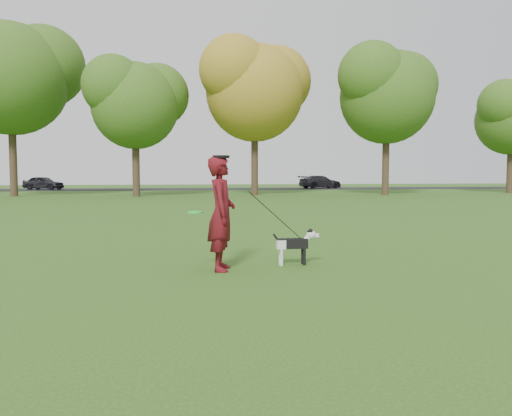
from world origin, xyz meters
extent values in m
plane|color=#285116|center=(0.00, 0.00, 0.00)|extent=(120.00, 120.00, 0.00)
cube|color=black|center=(0.00, 40.00, 0.01)|extent=(120.00, 7.00, 0.02)
imported|color=#510B14|center=(-0.65, -0.25, 0.89)|extent=(0.52, 0.71, 1.79)
cube|color=black|center=(0.54, 0.02, 0.36)|extent=(0.51, 0.16, 0.17)
cube|color=white|center=(0.35, 0.02, 0.35)|extent=(0.14, 0.16, 0.15)
cylinder|color=white|center=(0.35, -0.03, 0.14)|extent=(0.05, 0.05, 0.28)
cylinder|color=white|center=(0.35, 0.08, 0.14)|extent=(0.05, 0.05, 0.28)
cylinder|color=black|center=(0.74, -0.03, 0.14)|extent=(0.05, 0.05, 0.28)
cylinder|color=black|center=(0.74, 0.08, 0.14)|extent=(0.05, 0.05, 0.28)
cylinder|color=white|center=(0.77, 0.02, 0.40)|extent=(0.17, 0.10, 0.18)
sphere|color=white|center=(0.86, 0.02, 0.50)|extent=(0.16, 0.16, 0.16)
sphere|color=black|center=(0.85, 0.02, 0.53)|extent=(0.12, 0.12, 0.12)
cube|color=white|center=(0.95, 0.02, 0.49)|extent=(0.10, 0.06, 0.06)
sphere|color=black|center=(1.00, 0.02, 0.49)|extent=(0.03, 0.03, 0.03)
cone|color=black|center=(0.85, -0.02, 0.58)|extent=(0.06, 0.06, 0.06)
cone|color=black|center=(0.85, 0.06, 0.58)|extent=(0.06, 0.06, 0.06)
cylinder|color=black|center=(0.30, 0.02, 0.42)|extent=(0.17, 0.03, 0.23)
cylinder|color=black|center=(0.72, 0.02, 0.41)|extent=(0.11, 0.11, 0.02)
imported|color=black|center=(-13.43, 40.00, 0.64)|extent=(3.91, 2.60, 1.24)
imported|color=black|center=(12.70, 40.00, 0.65)|extent=(4.68, 2.83, 1.27)
cylinder|color=#1DEA35|center=(-1.06, -0.30, 0.92)|extent=(0.23, 0.23, 0.02)
cylinder|color=black|center=(-0.65, -0.25, 1.78)|extent=(0.26, 0.26, 0.04)
cylinder|color=#38281C|center=(-12.00, 27.00, 2.73)|extent=(0.48, 0.48, 5.46)
sphere|color=#426B1E|center=(-12.00, 27.00, 8.37)|extent=(7.28, 7.28, 7.28)
cylinder|color=#38281C|center=(-4.00, 25.50, 2.10)|extent=(0.48, 0.48, 4.20)
sphere|color=#426B1E|center=(-4.00, 25.50, 6.44)|extent=(5.60, 5.60, 5.60)
cylinder|color=#38281C|center=(4.00, 26.50, 2.52)|extent=(0.48, 0.48, 5.04)
sphere|color=#A58426|center=(4.00, 26.50, 7.73)|extent=(6.72, 6.72, 6.72)
cylinder|color=#38281C|center=(13.00, 25.00, 2.42)|extent=(0.48, 0.48, 4.83)
sphere|color=#426B1E|center=(13.00, 25.00, 7.41)|extent=(6.44, 6.44, 6.44)
cylinder|color=#38281C|center=(24.00, 27.00, 1.99)|extent=(0.48, 0.48, 3.99)
sphere|color=#426B1E|center=(24.00, 27.00, 6.12)|extent=(5.32, 5.32, 5.32)
camera|label=1|loc=(-1.32, -7.98, 1.52)|focal=35.00mm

